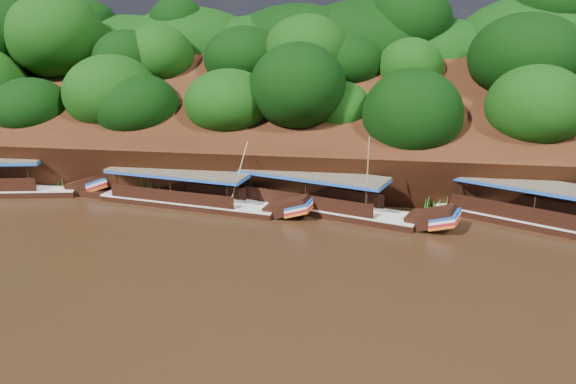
% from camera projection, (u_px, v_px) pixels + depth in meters
% --- Properties ---
extents(ground, '(160.00, 160.00, 0.00)m').
position_uv_depth(ground, '(332.00, 263.00, 29.42)').
color(ground, black).
rests_on(ground, ground).
extents(riverbank, '(120.00, 30.06, 19.40)m').
position_uv_depth(riverbank, '(352.00, 141.00, 50.35)').
color(riverbank, black).
rests_on(riverbank, ground).
extents(boat_0, '(15.57, 9.58, 6.95)m').
position_uv_depth(boat_0, '(567.00, 222.00, 33.67)').
color(boat_0, black).
rests_on(boat_0, ground).
extents(boat_1, '(14.95, 6.67, 6.12)m').
position_uv_depth(boat_1, '(334.00, 206.00, 36.71)').
color(boat_1, black).
rests_on(boat_1, ground).
extents(boat_2, '(15.26, 4.56, 5.19)m').
position_uv_depth(boat_2, '(199.00, 199.00, 38.18)').
color(boat_2, black).
rests_on(boat_2, ground).
extents(boat_3, '(15.43, 5.17, 3.24)m').
position_uv_depth(boat_3, '(0.00, 186.00, 41.00)').
color(boat_3, black).
rests_on(boat_3, ground).
extents(reeds, '(51.13, 2.21, 1.99)m').
position_uv_depth(reeds, '(288.00, 192.00, 38.72)').
color(reeds, '#226D1B').
rests_on(reeds, ground).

